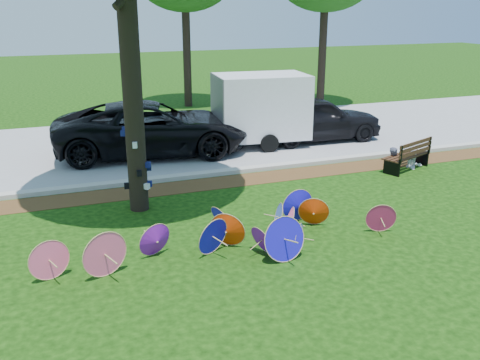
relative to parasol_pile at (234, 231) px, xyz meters
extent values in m
plane|color=black|center=(0.15, -0.54, -0.37)|extent=(90.00, 90.00, 0.00)
cube|color=#472D16|center=(0.15, 3.96, -0.37)|extent=(90.00, 1.00, 0.01)
cube|color=#B7B5AD|center=(0.15, 4.66, -0.31)|extent=(90.00, 0.30, 0.12)
cube|color=gray|center=(0.15, 8.81, -0.37)|extent=(90.00, 8.00, 0.01)
cylinder|color=black|center=(-1.39, 2.79, 2.68)|extent=(0.44, 0.44, 6.10)
cone|color=red|center=(-0.12, 0.09, 0.00)|extent=(0.72, 0.67, 0.75)
cone|color=#1912CA|center=(0.71, -0.73, 0.07)|extent=(0.92, 0.45, 0.88)
cone|color=#1912CA|center=(-0.50, -0.07, 0.01)|extent=(0.80, 0.59, 0.78)
cone|color=purple|center=(-1.52, 0.17, -0.02)|extent=(0.73, 0.49, 0.70)
cone|color=#5A78F2|center=(1.11, -0.53, -0.08)|extent=(0.46, 0.50, 0.59)
cone|color=#1912CA|center=(1.78, 0.78, 0.01)|extent=(0.77, 0.22, 0.77)
cone|color=#B72456|center=(3.17, -0.29, -0.04)|extent=(0.69, 0.41, 0.67)
cone|color=#1912CA|center=(0.08, 1.00, -0.07)|extent=(0.53, 0.68, 0.58)
cone|color=#FF5888|center=(-2.54, -0.23, 0.06)|extent=(0.86, 0.46, 0.87)
cone|color=#FF5888|center=(1.21, 0.15, -0.04)|extent=(0.48, 0.72, 0.67)
cone|color=red|center=(1.98, 0.45, -0.03)|extent=(0.71, 0.53, 0.68)
cone|color=#5A78F2|center=(1.22, 0.52, -0.06)|extent=(0.39, 0.67, 0.63)
cone|color=purple|center=(0.46, -0.40, -0.06)|extent=(0.49, 0.69, 0.61)
cone|color=#FF5888|center=(-3.46, -0.01, 0.00)|extent=(0.74, 0.36, 0.74)
imported|color=black|center=(-0.14, 7.46, 0.47)|extent=(6.37, 3.55, 1.68)
imported|color=black|center=(5.59, 7.29, 0.42)|extent=(4.67, 2.00, 1.57)
cube|color=white|center=(3.55, 7.31, 0.97)|extent=(3.15, 2.16, 2.69)
imported|color=#3B3D51|center=(6.09, 3.33, 0.29)|extent=(0.56, 0.45, 1.31)
imported|color=silver|center=(6.79, 3.33, 0.18)|extent=(0.59, 0.49, 1.11)
cylinder|color=black|center=(3.09, 15.20, 2.13)|extent=(0.36, 0.36, 5.00)
cylinder|color=black|center=(8.89, 13.04, 2.13)|extent=(0.36, 0.36, 5.00)
camera|label=1|loc=(-3.20, -9.08, 4.27)|focal=40.00mm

